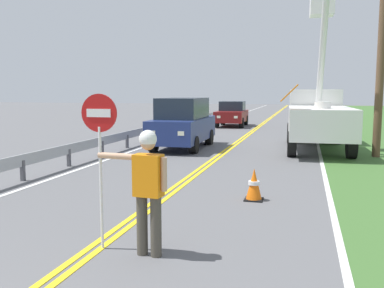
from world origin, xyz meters
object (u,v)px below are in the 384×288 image
at_px(flagger_worker, 148,185).
at_px(utility_pole_near, 382,38).
at_px(utility_bucket_truck, 317,114).
at_px(stop_sign_paddle, 100,136).
at_px(oncoming_sedan_second, 232,114).
at_px(traffic_cone_lead, 254,185).
at_px(oncoming_suv_nearest, 183,123).

xyz_separation_m(flagger_worker, utility_pole_near, (4.66, 10.92, 3.18)).
bearing_deg(utility_bucket_truck, stop_sign_paddle, -104.92).
distance_m(oncoming_sedan_second, traffic_cone_lead, 20.06).
relative_size(oncoming_suv_nearest, oncoming_sedan_second, 1.12).
height_order(flagger_worker, oncoming_suv_nearest, oncoming_suv_nearest).
xyz_separation_m(flagger_worker, utility_bucket_truck, (2.62, 12.76, 0.39)).
bearing_deg(stop_sign_paddle, flagger_worker, -4.82).
xyz_separation_m(oncoming_sedan_second, utility_pole_near, (7.39, -12.32, 3.39)).
bearing_deg(utility_pole_near, utility_bucket_truck, 138.19).
bearing_deg(traffic_cone_lead, utility_bucket_truck, 80.67).
distance_m(stop_sign_paddle, utility_pole_near, 12.40).
bearing_deg(stop_sign_paddle, oncoming_sedan_second, 94.83).
bearing_deg(flagger_worker, utility_bucket_truck, 78.41).
distance_m(flagger_worker, oncoming_sedan_second, 23.40).
relative_size(utility_pole_near, traffic_cone_lead, 11.56).
distance_m(flagger_worker, stop_sign_paddle, 1.02).
bearing_deg(oncoming_suv_nearest, stop_sign_paddle, -79.90).
distance_m(utility_bucket_truck, utility_pole_near, 3.92).
bearing_deg(stop_sign_paddle, utility_pole_near, 63.43).
bearing_deg(utility_bucket_truck, oncoming_sedan_second, 117.00).
relative_size(stop_sign_paddle, utility_pole_near, 0.29).
distance_m(stop_sign_paddle, oncoming_suv_nearest, 11.56).
xyz_separation_m(stop_sign_paddle, utility_pole_near, (5.43, 10.86, 2.52)).
xyz_separation_m(oncoming_suv_nearest, oncoming_sedan_second, (0.06, 11.82, -0.23)).
bearing_deg(stop_sign_paddle, oncoming_suv_nearest, 100.10).
xyz_separation_m(flagger_worker, stop_sign_paddle, (-0.77, 0.06, 0.66)).
height_order(stop_sign_paddle, utility_bucket_truck, utility_bucket_truck).
bearing_deg(stop_sign_paddle, utility_bucket_truck, 75.08).
xyz_separation_m(utility_pole_near, traffic_cone_lead, (-3.56, -7.37, -3.89)).
relative_size(oncoming_suv_nearest, traffic_cone_lead, 6.62).
bearing_deg(traffic_cone_lead, oncoming_suv_nearest, 116.32).
bearing_deg(oncoming_suv_nearest, flagger_worker, -76.27).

